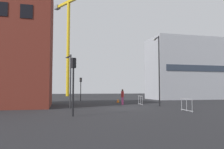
# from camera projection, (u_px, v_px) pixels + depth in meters

# --- Properties ---
(ground) EXTENTS (160.00, 160.00, 0.00)m
(ground) POSITION_uv_depth(u_px,v_px,m) (125.00, 108.00, 21.77)
(ground) COLOR black
(brick_building) EXTENTS (10.72, 8.68, 13.29)m
(brick_building) POSITION_uv_depth(u_px,v_px,m) (0.00, 44.00, 23.91)
(brick_building) COLOR maroon
(brick_building) RESTS_ON ground
(office_block) EXTENTS (13.93, 7.32, 11.58)m
(office_block) POSITION_uv_depth(u_px,v_px,m) (185.00, 69.00, 43.44)
(office_block) COLOR #A8AAB2
(office_block) RESTS_ON ground
(construction_crane) EXTENTS (11.37, 17.85, 27.68)m
(construction_crane) POSITION_uv_depth(u_px,v_px,m) (69.00, 32.00, 63.77)
(construction_crane) COLOR gold
(construction_crane) RESTS_ON ground
(streetlamp_tall) EXTENTS (0.44, 1.57, 7.83)m
(streetlamp_tall) POSITION_uv_depth(u_px,v_px,m) (159.00, 65.00, 25.15)
(streetlamp_tall) COLOR black
(streetlamp_tall) RESTS_ON ground
(streetlamp_short) EXTENTS (0.55, 1.41, 5.14)m
(streetlamp_short) POSITION_uv_depth(u_px,v_px,m) (70.00, 76.00, 21.36)
(streetlamp_short) COLOR #2D2D30
(streetlamp_short) RESTS_ON ground
(traffic_light_island) EXTENTS (0.38, 0.35, 3.74)m
(traffic_light_island) POSITION_uv_depth(u_px,v_px,m) (81.00, 85.00, 35.83)
(traffic_light_island) COLOR black
(traffic_light_island) RESTS_ON ground
(traffic_light_corner) EXTENTS (0.39, 0.35, 4.00)m
(traffic_light_corner) POSITION_uv_depth(u_px,v_px,m) (73.00, 77.00, 15.40)
(traffic_light_corner) COLOR black
(traffic_light_corner) RESTS_ON ground
(pedestrian_walking) EXTENTS (0.34, 0.34, 1.86)m
(pedestrian_walking) POSITION_uv_depth(u_px,v_px,m) (122.00, 96.00, 26.93)
(pedestrian_walking) COLOR #D14C8C
(pedestrian_walking) RESTS_ON ground
(safety_barrier_front) EXTENTS (0.24, 2.04, 1.08)m
(safety_barrier_front) POSITION_uv_depth(u_px,v_px,m) (187.00, 105.00, 18.58)
(safety_barrier_front) COLOR #9EA0A5
(safety_barrier_front) RESTS_ON ground
(safety_barrier_right_run) EXTENTS (0.29, 2.00, 1.08)m
(safety_barrier_right_run) POSITION_uv_depth(u_px,v_px,m) (140.00, 100.00, 26.74)
(safety_barrier_right_run) COLOR #B2B5BA
(safety_barrier_right_run) RESTS_ON ground
(traffic_cone_striped) EXTENTS (0.54, 0.54, 0.55)m
(traffic_cone_striped) POSITION_uv_depth(u_px,v_px,m) (118.00, 101.00, 31.48)
(traffic_cone_striped) COLOR black
(traffic_cone_striped) RESTS_ON ground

